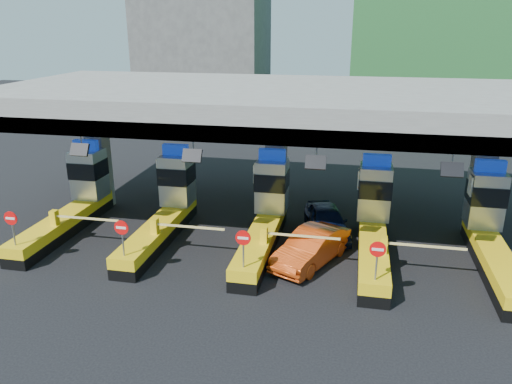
# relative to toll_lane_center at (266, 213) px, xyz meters

# --- Properties ---
(ground) EXTENTS (120.00, 120.00, 0.00)m
(ground) POSITION_rel_toll_lane_center_xyz_m (-0.00, -0.28, -1.40)
(ground) COLOR black
(ground) RESTS_ON ground
(toll_canopy) EXTENTS (28.00, 12.09, 7.00)m
(toll_canopy) POSITION_rel_toll_lane_center_xyz_m (-0.00, 2.59, 4.74)
(toll_canopy) COLOR slate
(toll_canopy) RESTS_ON ground
(toll_lane_far_left) EXTENTS (4.43, 8.00, 4.16)m
(toll_lane_far_left) POSITION_rel_toll_lane_center_xyz_m (-10.00, 0.00, 0.00)
(toll_lane_far_left) COLOR black
(toll_lane_far_left) RESTS_ON ground
(toll_lane_left) EXTENTS (4.43, 8.00, 4.16)m
(toll_lane_left) POSITION_rel_toll_lane_center_xyz_m (-5.00, 0.00, 0.00)
(toll_lane_left) COLOR black
(toll_lane_left) RESTS_ON ground
(toll_lane_center) EXTENTS (4.43, 8.00, 4.16)m
(toll_lane_center) POSITION_rel_toll_lane_center_xyz_m (0.00, 0.00, 0.00)
(toll_lane_center) COLOR black
(toll_lane_center) RESTS_ON ground
(toll_lane_right) EXTENTS (4.43, 8.00, 4.16)m
(toll_lane_right) POSITION_rel_toll_lane_center_xyz_m (5.00, 0.00, 0.00)
(toll_lane_right) COLOR black
(toll_lane_right) RESTS_ON ground
(toll_lane_far_right) EXTENTS (4.43, 8.00, 4.16)m
(toll_lane_far_right) POSITION_rel_toll_lane_center_xyz_m (10.00, 0.00, 0.00)
(toll_lane_far_right) COLOR black
(toll_lane_far_right) RESTS_ON ground
(bg_building_concrete) EXTENTS (14.00, 10.00, 18.00)m
(bg_building_concrete) POSITION_rel_toll_lane_center_xyz_m (-14.00, 35.72, 7.60)
(bg_building_concrete) COLOR #4C4C49
(bg_building_concrete) RESTS_ON ground
(van) EXTENTS (2.90, 4.71, 1.50)m
(van) POSITION_rel_toll_lane_center_xyz_m (2.82, 1.15, -0.65)
(van) COLOR black
(van) RESTS_ON ground
(red_car) EXTENTS (3.34, 4.77, 1.49)m
(red_car) POSITION_rel_toll_lane_center_xyz_m (2.37, -2.04, -0.65)
(red_car) COLOR #C03D0E
(red_car) RESTS_ON ground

